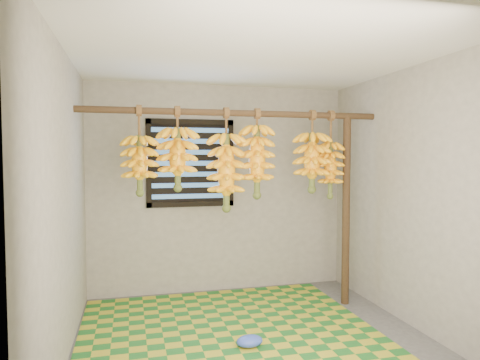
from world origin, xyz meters
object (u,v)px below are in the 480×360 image
object	(u,v)px
banana_bunch_a	(178,159)
banana_bunch_c	(226,172)
support_post	(346,211)
banana_bunch_f	(330,170)
woven_mat	(226,326)
banana_bunch_d	(257,161)
banana_bunch_b	(140,165)
plastic_bag	(250,341)
banana_bunch_e	(312,162)

from	to	relation	value
banana_bunch_a	banana_bunch_c	world-z (taller)	same
support_post	banana_bunch_f	size ratio (longest dim) A/B	2.20
woven_mat	banana_bunch_a	world-z (taller)	banana_bunch_a
banana_bunch_a	banana_bunch_d	xyz separation A→B (m)	(0.79, -0.00, -0.02)
banana_bunch_b	banana_bunch_f	size ratio (longest dim) A/B	0.92
plastic_bag	banana_bunch_f	distance (m)	1.93
banana_bunch_b	banana_bunch_d	world-z (taller)	same
plastic_bag	banana_bunch_d	world-z (taller)	banana_bunch_d
plastic_bag	banana_bunch_d	size ratio (longest dim) A/B	0.25
banana_bunch_e	banana_bunch_f	xyz separation A→B (m)	(0.21, 0.00, -0.08)
banana_bunch_d	banana_bunch_c	bearing A→B (deg)	180.00
support_post	banana_bunch_c	xyz separation A→B (m)	(-1.30, 0.00, 0.42)
banana_bunch_a	banana_bunch_e	bearing A→B (deg)	-0.00
support_post	banana_bunch_f	distance (m)	0.48
banana_bunch_d	banana_bunch_f	distance (m)	0.81
banana_bunch_b	banana_bunch_f	xyz separation A→B (m)	(1.94, 0.00, -0.06)
banana_bunch_a	banana_bunch_c	xyz separation A→B (m)	(0.48, 0.00, -0.13)
banana_bunch_a	banana_bunch_e	world-z (taller)	same
support_post	plastic_bag	size ratio (longest dim) A/B	8.89
plastic_bag	banana_bunch_d	distance (m)	1.69
woven_mat	banana_bunch_c	bearing A→B (deg)	76.54
plastic_bag	banana_bunch_a	distance (m)	1.76
banana_bunch_f	plastic_bag	bearing A→B (deg)	-144.25
banana_bunch_c	banana_bunch_d	xyz separation A→B (m)	(0.31, -0.00, 0.10)
support_post	banana_bunch_e	size ratio (longest dim) A/B	2.39
support_post	banana_bunch_a	bearing A→B (deg)	180.00
banana_bunch_b	banana_bunch_e	world-z (taller)	same
banana_bunch_d	plastic_bag	bearing A→B (deg)	-110.35
support_post	banana_bunch_f	xyz separation A→B (m)	(-0.19, 0.00, 0.44)
banana_bunch_a	banana_bunch_f	distance (m)	1.59
banana_bunch_e	support_post	bearing A→B (deg)	0.00
banana_bunch_c	banana_bunch_e	size ratio (longest dim) A/B	1.20
plastic_bag	banana_bunch_a	xyz separation A→B (m)	(-0.50, 0.79, 1.49)
plastic_bag	banana_bunch_f	bearing A→B (deg)	35.75
plastic_bag	banana_bunch_c	xyz separation A→B (m)	(-0.02, 0.79, 1.37)
plastic_bag	banana_bunch_f	size ratio (longest dim) A/B	0.25
banana_bunch_c	banana_bunch_f	distance (m)	1.11
support_post	banana_bunch_e	bearing A→B (deg)	-180.00
woven_mat	banana_bunch_f	xyz separation A→B (m)	(1.19, 0.32, 1.43)
support_post	banana_bunch_e	xyz separation A→B (m)	(-0.39, -0.00, 0.52)
woven_mat	banana_bunch_f	world-z (taller)	banana_bunch_f
banana_bunch_c	banana_bunch_a	bearing A→B (deg)	180.00
woven_mat	plastic_bag	bearing A→B (deg)	-78.23
woven_mat	banana_bunch_f	size ratio (longest dim) A/B	2.86
support_post	banana_bunch_b	xyz separation A→B (m)	(-2.13, 0.00, 0.49)
banana_bunch_a	banana_bunch_d	size ratio (longest dim) A/B	0.90
woven_mat	banana_bunch_a	distance (m)	1.63
banana_bunch_a	banana_bunch_c	size ratio (longest dim) A/B	0.79
banana_bunch_c	plastic_bag	bearing A→B (deg)	-88.38
plastic_bag	banana_bunch_e	bearing A→B (deg)	41.64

